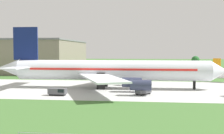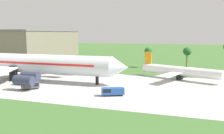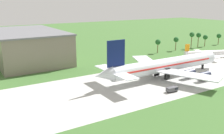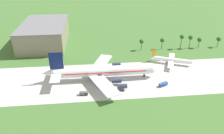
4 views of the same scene
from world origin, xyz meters
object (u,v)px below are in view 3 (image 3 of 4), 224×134
jet_airliner (165,65)px  terminal_building (27,46)px  regional_aircraft (206,53)px  fuel_truck (202,77)px  catering_van (172,89)px

jet_airliner → terminal_building: jet_airliner is taller
regional_aircraft → fuel_truck: bearing=-143.7°
jet_airliner → fuel_truck: size_ratio=15.12×
jet_airliner → catering_van: bearing=-124.7°
fuel_truck → terminal_building: size_ratio=0.08×
regional_aircraft → fuel_truck: size_ratio=5.64×
catering_van → fuel_truck: bearing=10.7°
fuel_truck → catering_van: bearing=-169.3°
fuel_truck → terminal_building: bearing=125.5°
regional_aircraft → terminal_building: (-95.59, 51.18, 5.91)m
terminal_building → regional_aircraft: bearing=-28.2°
jet_airliner → terminal_building: (-45.48, 67.80, 3.23)m
jet_airliner → terminal_building: bearing=123.9°
jet_airliner → fuel_truck: bearing=-46.4°
catering_van → terminal_building: 91.03m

